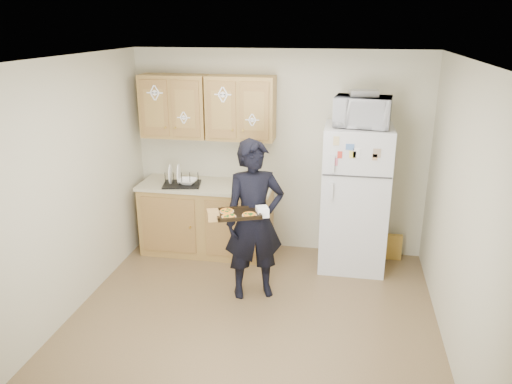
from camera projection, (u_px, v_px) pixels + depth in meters
floor at (251, 322)px, 4.90m from camera, size 3.60×3.60×0.00m
ceiling at (250, 59)px, 4.09m from camera, size 3.60×3.60×0.00m
wall_back at (279, 153)px, 6.17m from camera, size 3.60×0.04×2.50m
wall_front at (191, 310)px, 2.82m from camera, size 3.60×0.04×2.50m
wall_left at (68, 191)px, 4.80m from camera, size 0.04×3.60×2.50m
wall_right at (461, 216)px, 4.19m from camera, size 0.04×3.60×2.50m
refrigerator at (355, 198)px, 5.79m from camera, size 0.75×0.70×1.70m
base_cabinet at (207, 219)px, 6.28m from camera, size 1.60×0.60×0.86m
countertop at (206, 186)px, 6.14m from camera, size 1.64×0.64×0.04m
upper_cab_left at (175, 106)px, 6.02m from camera, size 0.80×0.33×0.75m
upper_cab_right at (241, 108)px, 5.88m from camera, size 0.80×0.33×0.75m
cereal_box at (393, 247)px, 6.15m from camera, size 0.20×0.07×0.32m
person at (254, 221)px, 5.14m from camera, size 0.73×0.61×1.70m
baking_tray at (238, 214)px, 4.84m from camera, size 0.51×0.45×0.04m
pizza_front_left at (229, 216)px, 4.76m from camera, size 0.14×0.14×0.02m
pizza_front_right at (249, 215)px, 4.79m from camera, size 0.14×0.14×0.02m
pizza_back_left at (227, 211)px, 4.89m from camera, size 0.14×0.14×0.02m
microwave at (362, 112)px, 5.41m from camera, size 0.64×0.47×0.33m
foil_pan at (364, 93)px, 5.38m from camera, size 0.32×0.24×0.06m
dish_rack at (182, 178)px, 6.06m from camera, size 0.50×0.41×0.18m
bowl at (188, 182)px, 6.06m from camera, size 0.23×0.23×0.06m
soap_bottle at (240, 182)px, 5.91m from camera, size 0.10×0.10×0.19m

